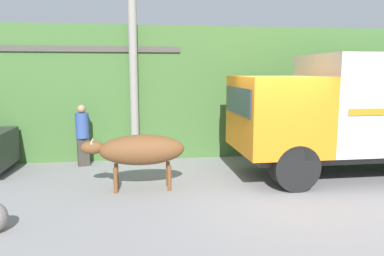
{
  "coord_description": "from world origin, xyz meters",
  "views": [
    {
      "loc": [
        -2.75,
        -7.4,
        2.6
      ],
      "look_at": [
        -1.54,
        0.86,
        1.31
      ],
      "focal_mm": 35.0,
      "sensor_mm": 36.0,
      "label": 1
    }
  ],
  "objects_px": {
    "cargo_truck": "(365,109)",
    "pedestrian_on_hill": "(82,133)",
    "utility_pole": "(133,65)",
    "brown_cow": "(140,150)"
  },
  "relations": [
    {
      "from": "brown_cow",
      "to": "pedestrian_on_hill",
      "type": "height_order",
      "value": "pedestrian_on_hill"
    },
    {
      "from": "pedestrian_on_hill",
      "to": "utility_pole",
      "type": "height_order",
      "value": "utility_pole"
    },
    {
      "from": "utility_pole",
      "to": "cargo_truck",
      "type": "bearing_deg",
      "value": -20.85
    },
    {
      "from": "brown_cow",
      "to": "pedestrian_on_hill",
      "type": "relative_size",
      "value": 1.32
    },
    {
      "from": "cargo_truck",
      "to": "brown_cow",
      "type": "xyz_separation_m",
      "value": [
        -5.54,
        -0.44,
        -0.79
      ]
    },
    {
      "from": "utility_pole",
      "to": "brown_cow",
      "type": "bearing_deg",
      "value": -87.42
    },
    {
      "from": "brown_cow",
      "to": "pedestrian_on_hill",
      "type": "xyz_separation_m",
      "value": [
        -1.52,
        2.32,
        0.04
      ]
    },
    {
      "from": "cargo_truck",
      "to": "utility_pole",
      "type": "bearing_deg",
      "value": 162.07
    },
    {
      "from": "cargo_truck",
      "to": "pedestrian_on_hill",
      "type": "xyz_separation_m",
      "value": [
        -7.06,
        1.88,
        -0.75
      ]
    },
    {
      "from": "brown_cow",
      "to": "cargo_truck",
      "type": "bearing_deg",
      "value": 4.43
    }
  ]
}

